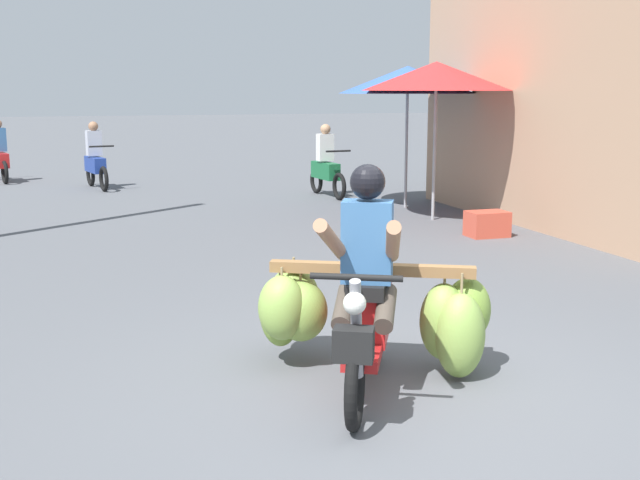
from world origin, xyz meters
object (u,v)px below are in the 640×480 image
(motorbike_distant_far_ahead, at_px, (95,161))
(market_umbrella_further_along, at_px, (408,80))
(motorbike_distant_ahead_right, at_px, (0,157))
(produce_crate, at_px, (487,224))
(market_umbrella_near_shop, at_px, (436,76))
(motorbike_main_loaded, at_px, (362,308))
(motorbike_distant_ahead_left, at_px, (326,167))

(motorbike_distant_far_ahead, bearing_deg, market_umbrella_further_along, -41.61)
(motorbike_distant_ahead_right, xyz_separation_m, produce_crate, (7.03, -9.38, -0.39))
(motorbike_distant_far_ahead, xyz_separation_m, market_umbrella_near_shop, (4.95, -5.92, 1.69))
(motorbike_main_loaded, bearing_deg, market_umbrella_further_along, 64.05)
(motorbike_main_loaded, distance_m, motorbike_distant_ahead_right, 14.50)
(motorbike_distant_ahead_left, xyz_separation_m, market_umbrella_near_shop, (0.73, -3.26, 1.69))
(motorbike_distant_ahead_left, height_order, market_umbrella_further_along, market_umbrella_further_along)
(market_umbrella_further_along, height_order, produce_crate, market_umbrella_further_along)
(motorbike_main_loaded, bearing_deg, motorbike_distant_ahead_left, 73.23)
(market_umbrella_near_shop, relative_size, produce_crate, 4.44)
(market_umbrella_near_shop, distance_m, produce_crate, 2.61)
(motorbike_distant_ahead_right, height_order, market_umbrella_near_shop, market_umbrella_near_shop)
(motorbike_distant_far_ahead, relative_size, market_umbrella_further_along, 0.65)
(motorbike_main_loaded, bearing_deg, produce_crate, 51.96)
(motorbike_distant_ahead_right, bearing_deg, motorbike_distant_ahead_left, -36.14)
(motorbike_distant_far_ahead, height_order, market_umbrella_further_along, market_umbrella_further_along)
(market_umbrella_near_shop, bearing_deg, motorbike_distant_far_ahead, 129.92)
(motorbike_distant_far_ahead, distance_m, produce_crate, 9.04)
(market_umbrella_further_along, bearing_deg, produce_crate, -90.94)
(motorbike_distant_ahead_left, distance_m, produce_crate, 4.93)
(produce_crate, bearing_deg, market_umbrella_near_shop, 93.18)
(motorbike_distant_ahead_right, bearing_deg, market_umbrella_further_along, -42.13)
(motorbike_main_loaded, height_order, motorbike_distant_ahead_left, motorbike_main_loaded)
(motorbike_distant_ahead_left, height_order, motorbike_distant_ahead_right, same)
(motorbike_distant_ahead_left, distance_m, motorbike_distant_far_ahead, 4.98)
(motorbike_distant_ahead_left, xyz_separation_m, motorbike_distant_far_ahead, (-4.22, 2.65, 0.00))
(market_umbrella_further_along, bearing_deg, motorbike_main_loaded, -115.95)
(motorbike_distant_ahead_right, distance_m, market_umbrella_further_along, 9.69)
(market_umbrella_further_along, distance_m, produce_crate, 3.61)
(motorbike_distant_far_ahead, relative_size, market_umbrella_near_shop, 0.64)
(motorbike_distant_ahead_right, height_order, motorbike_distant_far_ahead, same)
(produce_crate, bearing_deg, market_umbrella_further_along, 89.06)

